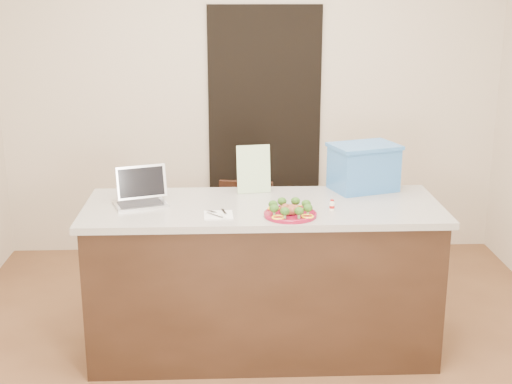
{
  "coord_description": "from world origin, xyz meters",
  "views": [
    {
      "loc": [
        -0.2,
        -3.67,
        2.14
      ],
      "look_at": [
        -0.04,
        0.2,
        1.01
      ],
      "focal_mm": 50.0,
      "sensor_mm": 36.0,
      "label": 1
    }
  ],
  "objects_px": {
    "yogurt_bottle": "(332,206)",
    "chair": "(247,235)",
    "plate": "(290,214)",
    "island": "(263,278)",
    "laptop": "(141,193)",
    "blue_box": "(364,167)",
    "napkin": "(218,215)"
  },
  "relations": [
    {
      "from": "blue_box",
      "to": "chair",
      "type": "distance_m",
      "value": 1.01
    },
    {
      "from": "chair",
      "to": "blue_box",
      "type": "bearing_deg",
      "value": -20.83
    },
    {
      "from": "island",
      "to": "plate",
      "type": "bearing_deg",
      "value": -57.57
    },
    {
      "from": "laptop",
      "to": "blue_box",
      "type": "bearing_deg",
      "value": -9.41
    },
    {
      "from": "plate",
      "to": "yogurt_bottle",
      "type": "relative_size",
      "value": 4.69
    },
    {
      "from": "island",
      "to": "yogurt_bottle",
      "type": "relative_size",
      "value": 33.14
    },
    {
      "from": "blue_box",
      "to": "chair",
      "type": "relative_size",
      "value": 0.55
    },
    {
      "from": "plate",
      "to": "yogurt_bottle",
      "type": "height_order",
      "value": "yogurt_bottle"
    },
    {
      "from": "island",
      "to": "chair",
      "type": "bearing_deg",
      "value": 96.09
    },
    {
      "from": "blue_box",
      "to": "chair",
      "type": "xyz_separation_m",
      "value": [
        -0.71,
        0.42,
        -0.59
      ]
    },
    {
      "from": "blue_box",
      "to": "napkin",
      "type": "bearing_deg",
      "value": -170.0
    },
    {
      "from": "chair",
      "to": "napkin",
      "type": "bearing_deg",
      "value": -91.25
    },
    {
      "from": "plate",
      "to": "laptop",
      "type": "height_order",
      "value": "laptop"
    },
    {
      "from": "plate",
      "to": "laptop",
      "type": "relative_size",
      "value": 0.85
    },
    {
      "from": "napkin",
      "to": "chair",
      "type": "xyz_separation_m",
      "value": [
        0.18,
        0.91,
        -0.45
      ]
    },
    {
      "from": "laptop",
      "to": "blue_box",
      "type": "relative_size",
      "value": 0.74
    },
    {
      "from": "island",
      "to": "plate",
      "type": "xyz_separation_m",
      "value": [
        0.14,
        -0.22,
        0.47
      ]
    },
    {
      "from": "yogurt_bottle",
      "to": "laptop",
      "type": "xyz_separation_m",
      "value": [
        -1.09,
        0.19,
        0.03
      ]
    },
    {
      "from": "island",
      "to": "yogurt_bottle",
      "type": "height_order",
      "value": "yogurt_bottle"
    },
    {
      "from": "yogurt_bottle",
      "to": "chair",
      "type": "distance_m",
      "value": 1.06
    },
    {
      "from": "plate",
      "to": "chair",
      "type": "bearing_deg",
      "value": 102.98
    },
    {
      "from": "plate",
      "to": "napkin",
      "type": "height_order",
      "value": "plate"
    },
    {
      "from": "island",
      "to": "chair",
      "type": "relative_size",
      "value": 2.45
    },
    {
      "from": "plate",
      "to": "blue_box",
      "type": "distance_m",
      "value": 0.72
    },
    {
      "from": "yogurt_bottle",
      "to": "laptop",
      "type": "bearing_deg",
      "value": 170.17
    },
    {
      "from": "island",
      "to": "chair",
      "type": "xyz_separation_m",
      "value": [
        -0.08,
        0.71,
        0.02
      ]
    },
    {
      "from": "plate",
      "to": "chair",
      "type": "xyz_separation_m",
      "value": [
        -0.21,
        0.93,
        -0.45
      ]
    },
    {
      "from": "island",
      "to": "yogurt_bottle",
      "type": "distance_m",
      "value": 0.63
    },
    {
      "from": "plate",
      "to": "napkin",
      "type": "bearing_deg",
      "value": 176.8
    },
    {
      "from": "plate",
      "to": "napkin",
      "type": "distance_m",
      "value": 0.4
    },
    {
      "from": "laptop",
      "to": "plate",
      "type": "bearing_deg",
      "value": -37.49
    },
    {
      "from": "blue_box",
      "to": "chair",
      "type": "bearing_deg",
      "value": 130.61
    }
  ]
}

